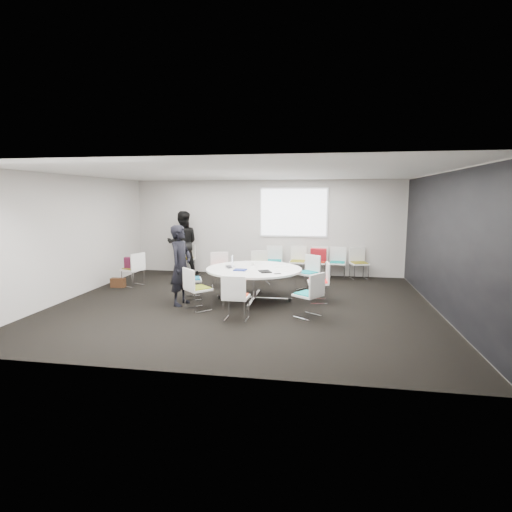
% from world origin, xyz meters
% --- Properties ---
extents(room_shell, '(8.08, 7.08, 2.88)m').
position_xyz_m(room_shell, '(0.09, 0.00, 1.40)').
color(room_shell, black).
rests_on(room_shell, ground).
extents(conference_table, '(2.12, 2.12, 0.73)m').
position_xyz_m(conference_table, '(0.16, 0.35, 0.53)').
color(conference_table, silver).
rests_on(conference_table, ground).
extents(projection_screen, '(1.90, 0.03, 1.35)m').
position_xyz_m(projection_screen, '(0.80, 3.46, 1.85)').
color(projection_screen, white).
rests_on(projection_screen, room_shell).
extents(chair_ring_a, '(0.49, 0.50, 0.88)m').
position_xyz_m(chair_ring_a, '(1.59, 0.44, 0.28)').
color(chair_ring_a, silver).
rests_on(chair_ring_a, ground).
extents(chair_ring_b, '(0.64, 0.63, 0.88)m').
position_xyz_m(chair_ring_b, '(1.31, 1.46, 0.28)').
color(chair_ring_b, silver).
rests_on(chair_ring_b, ground).
extents(chair_ring_c, '(0.60, 0.59, 0.88)m').
position_xyz_m(chair_ring_c, '(0.07, 2.02, 0.28)').
color(chair_ring_c, silver).
rests_on(chair_ring_c, ground).
extents(chair_ring_d, '(0.59, 0.58, 0.88)m').
position_xyz_m(chair_ring_d, '(-0.93, 1.55, 0.28)').
color(chair_ring_d, silver).
rests_on(chair_ring_d, ground).
extents(chair_ring_e, '(0.59, 0.59, 0.88)m').
position_xyz_m(chair_ring_e, '(-1.28, 0.25, 0.28)').
color(chair_ring_e, silver).
rests_on(chair_ring_e, ground).
extents(chair_ring_f, '(0.64, 0.64, 0.88)m').
position_xyz_m(chair_ring_f, '(-0.84, -0.62, 0.28)').
color(chair_ring_f, silver).
rests_on(chair_ring_f, ground).
extents(chair_ring_g, '(0.47, 0.46, 0.88)m').
position_xyz_m(chair_ring_g, '(0.08, -1.15, 0.28)').
color(chair_ring_g, silver).
rests_on(chair_ring_g, ground).
extents(chair_ring_h, '(0.63, 0.63, 0.88)m').
position_xyz_m(chair_ring_h, '(1.41, -0.74, 0.28)').
color(chair_ring_h, silver).
rests_on(chair_ring_h, ground).
extents(chair_back_a, '(0.51, 0.50, 0.88)m').
position_xyz_m(chair_back_a, '(0.29, 3.13, 0.28)').
color(chair_back_a, silver).
rests_on(chair_back_a, ground).
extents(chair_back_b, '(0.48, 0.47, 0.88)m').
position_xyz_m(chair_back_b, '(0.96, 3.17, 0.28)').
color(chair_back_b, silver).
rests_on(chair_back_b, ground).
extents(chair_back_c, '(0.53, 0.52, 0.88)m').
position_xyz_m(chair_back_c, '(1.56, 3.17, 0.28)').
color(chair_back_c, silver).
rests_on(chair_back_c, ground).
extents(chair_back_d, '(0.50, 0.49, 0.88)m').
position_xyz_m(chair_back_d, '(2.09, 3.14, 0.28)').
color(chair_back_d, silver).
rests_on(chair_back_d, ground).
extents(chair_back_e, '(0.56, 0.55, 0.88)m').
position_xyz_m(chair_back_e, '(2.69, 3.17, 0.28)').
color(chair_back_e, silver).
rests_on(chair_back_e, ground).
extents(chair_spare_left, '(0.59, 0.60, 0.88)m').
position_xyz_m(chair_spare_left, '(-3.17, 1.24, 0.28)').
color(chair_spare_left, silver).
rests_on(chair_spare_left, ground).
extents(chair_person_back, '(0.59, 0.58, 0.88)m').
position_xyz_m(chair_person_back, '(-2.42, 3.13, 0.28)').
color(chair_person_back, silver).
rests_on(chair_person_back, ground).
extents(person_main, '(0.52, 0.69, 1.72)m').
position_xyz_m(person_main, '(-1.32, -0.26, 0.86)').
color(person_main, black).
rests_on(person_main, ground).
extents(person_back, '(1.08, 0.94, 1.89)m').
position_xyz_m(person_back, '(-2.43, 2.96, 0.95)').
color(person_back, black).
rests_on(person_back, ground).
extents(laptop, '(0.31, 0.37, 0.03)m').
position_xyz_m(laptop, '(-0.37, 0.40, 0.74)').
color(laptop, '#333338').
rests_on(laptop, conference_table).
extents(laptop_lid, '(0.07, 0.30, 0.22)m').
position_xyz_m(laptop_lid, '(-0.36, 0.47, 0.86)').
color(laptop_lid, silver).
rests_on(laptop_lid, conference_table).
extents(notebook_black, '(0.33, 0.37, 0.02)m').
position_xyz_m(notebook_black, '(0.46, -0.04, 0.74)').
color(notebook_black, black).
rests_on(notebook_black, conference_table).
extents(tablet_folio, '(0.28, 0.23, 0.03)m').
position_xyz_m(tablet_folio, '(-0.09, 0.05, 0.74)').
color(tablet_folio, navy).
rests_on(tablet_folio, conference_table).
extents(papers_right, '(0.35, 0.29, 0.00)m').
position_xyz_m(papers_right, '(0.71, 0.70, 0.73)').
color(papers_right, silver).
rests_on(papers_right, conference_table).
extents(papers_front, '(0.34, 0.27, 0.00)m').
position_xyz_m(papers_front, '(0.81, 0.16, 0.73)').
color(papers_front, silver).
rests_on(papers_front, conference_table).
extents(cup, '(0.08, 0.08, 0.09)m').
position_xyz_m(cup, '(0.07, 0.67, 0.78)').
color(cup, white).
rests_on(cup, conference_table).
extents(phone, '(0.16, 0.12, 0.01)m').
position_xyz_m(phone, '(0.75, -0.20, 0.73)').
color(phone, black).
rests_on(phone, conference_table).
extents(maroon_bag, '(0.40, 0.15, 0.28)m').
position_xyz_m(maroon_bag, '(-3.18, 1.25, 0.62)').
color(maroon_bag, '#551630').
rests_on(maroon_bag, chair_spare_left).
extents(brown_bag, '(0.37, 0.18, 0.24)m').
position_xyz_m(brown_bag, '(-3.50, 1.05, 0.12)').
color(brown_bag, '#422615').
rests_on(brown_bag, ground).
extents(red_jacket, '(0.46, 0.23, 0.36)m').
position_xyz_m(red_jacket, '(1.55, 2.94, 0.70)').
color(red_jacket, '#B0151E').
rests_on(red_jacket, chair_back_c).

